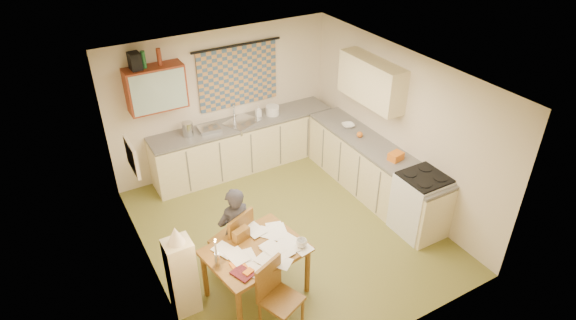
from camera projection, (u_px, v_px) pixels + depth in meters
floor at (287, 231)px, 7.33m from camera, size 4.00×4.50×0.02m
ceiling at (287, 75)px, 6.00m from camera, size 4.00×4.50×0.02m
wall_back at (223, 101)px, 8.32m from camera, size 4.00×0.02×2.50m
wall_front at (395, 260)px, 5.00m from camera, size 4.00×0.02×2.50m
wall_left at (143, 204)px, 5.81m from camera, size 0.02×4.50×2.50m
wall_right at (399, 127)px, 7.51m from camera, size 0.02×4.50×2.50m
window_blind at (238, 76)px, 8.21m from camera, size 1.45×0.03×1.05m
curtain_rod at (237, 45)px, 7.91m from camera, size 1.60×0.04×0.04m
wall_cabinet at (156, 88)px, 7.42m from camera, size 0.90×0.34×0.70m
wall_cabinet_glass at (159, 92)px, 7.29m from camera, size 0.84×0.02×0.64m
upper_cabinet_right at (371, 81)px, 7.52m from camera, size 0.34×1.30×0.70m
framed_print at (132, 157)px, 5.89m from camera, size 0.04×0.50×0.40m
print_canvas at (134, 156)px, 5.90m from camera, size 0.01×0.42×0.32m
counter_back at (244, 145)px, 8.61m from camera, size 3.30×0.62×0.92m
counter_right at (373, 171)px, 7.90m from camera, size 0.62×2.95×0.92m
stove at (420, 204)px, 7.08m from camera, size 0.63×0.63×0.98m
sink at (242, 124)px, 8.38m from camera, size 0.68×0.63×0.10m
tap at (234, 112)px, 8.39m from camera, size 0.04×0.04×0.28m
dish_rack at (209, 129)px, 8.08m from camera, size 0.37×0.32×0.06m
kettle at (188, 129)px, 7.88m from camera, size 0.20×0.20×0.24m
mixing_bowl at (272, 110)px, 8.57m from camera, size 0.30×0.30×0.16m
soap_bottle at (258, 111)px, 8.49m from camera, size 0.12×0.12×0.21m
bowl at (348, 126)px, 8.19m from camera, size 0.32×0.32×0.05m
orange_bag at (396, 156)px, 7.27m from camera, size 0.25×0.20×0.12m
fruit_orange at (360, 135)px, 7.87m from camera, size 0.10×0.10×0.10m
speaker at (135, 61)px, 7.06m from camera, size 0.17×0.21×0.26m
bottle_green at (143, 60)px, 7.11m from camera, size 0.07×0.07×0.26m
bottle_brown at (159, 57)px, 7.21m from camera, size 0.07×0.07×0.26m
dining_table at (256, 271)px, 6.06m from camera, size 1.30×1.07×0.75m
chair_far at (233, 250)px, 6.50m from camera, size 0.59×0.59×0.99m
chair_near at (280, 309)px, 5.67m from camera, size 0.54×0.54×0.93m
person at (235, 231)px, 6.30m from camera, size 0.54×0.40×1.32m
shelf_stand at (182, 276)px, 5.77m from camera, size 0.32×0.30×1.08m
lampshade at (175, 235)px, 5.43m from camera, size 0.20×0.20×0.22m
letter_rack at (241, 235)px, 5.98m from camera, size 0.24×0.16×0.16m
mug at (302, 243)px, 5.88m from camera, size 0.24×0.24×0.11m
magazine at (237, 278)px, 5.44m from camera, size 0.35×0.38×0.02m
book at (233, 269)px, 5.57m from camera, size 0.18×0.23×0.02m
orange_box at (249, 272)px, 5.51m from camera, size 0.14×0.12×0.04m
eyeglasses at (282, 258)px, 5.73m from camera, size 0.14×0.10×0.02m
candle_holder at (217, 259)px, 5.59m from camera, size 0.08×0.08×0.18m
candle at (216, 249)px, 5.45m from camera, size 0.03×0.03×0.22m
candle_flame at (215, 240)px, 5.40m from camera, size 0.02×0.02×0.02m
papers at (268, 247)px, 5.88m from camera, size 1.12×1.01×0.03m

